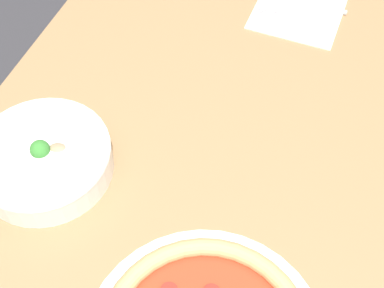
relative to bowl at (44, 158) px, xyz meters
name	(u,v)px	position (x,y,z in m)	size (l,w,h in m)	color
dining_table	(189,227)	(0.03, -0.24, -0.13)	(1.27, 0.83, 0.73)	#99724C
bowl	(44,158)	(0.00, 0.00, 0.00)	(0.22, 0.22, 0.07)	white
napkin	(298,12)	(0.53, -0.30, -0.03)	(0.18, 0.18, 0.00)	white
fork	(296,19)	(0.50, -0.30, -0.03)	(0.02, 0.17, 0.00)	silver
knife	(305,5)	(0.55, -0.31, -0.03)	(0.02, 0.20, 0.01)	silver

